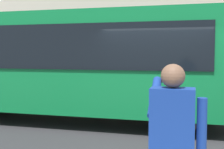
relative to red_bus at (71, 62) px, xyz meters
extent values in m
plane|color=#2B2B2D|center=(-2.56, 0.65, -1.68)|extent=(60.00, 60.00, 0.00)
cube|color=#0F7238|center=(-0.02, -0.01, 0.02)|extent=(9.00, 2.50, 2.60)
cube|color=black|center=(-0.02, 1.25, 0.42)|extent=(7.60, 0.06, 1.10)
cylinder|color=black|center=(2.98, -1.11, -1.18)|extent=(1.00, 0.28, 1.00)
cylinder|color=black|center=(-3.02, -1.11, -1.18)|extent=(1.00, 0.28, 1.00)
cylinder|color=black|center=(-3.02, 1.09, -1.18)|extent=(1.00, 0.28, 1.00)
cube|color=navy|center=(-3.20, 5.26, -0.38)|extent=(0.40, 0.24, 0.66)
sphere|color=brown|center=(-3.20, 5.26, 0.06)|extent=(0.22, 0.22, 0.22)
cylinder|color=navy|center=(-3.46, 5.26, -0.42)|extent=(0.09, 0.09, 0.58)
cylinder|color=navy|center=(-3.02, 5.10, -0.16)|extent=(0.09, 0.48, 0.37)
cube|color=black|center=(-3.10, 4.96, 0.04)|extent=(0.07, 0.01, 0.14)
camera|label=1|loc=(-3.38, 8.05, 0.26)|focal=48.60mm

